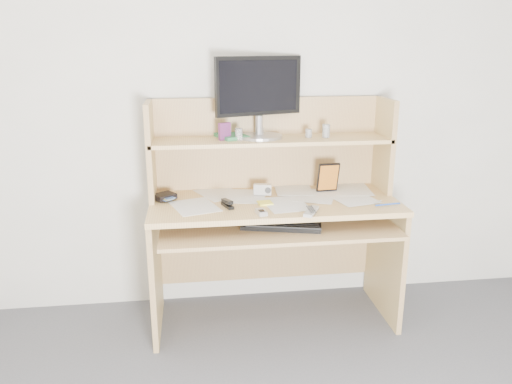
{
  "coord_description": "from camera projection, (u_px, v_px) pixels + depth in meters",
  "views": [
    {
      "loc": [
        -0.45,
        -1.18,
        1.6
      ],
      "look_at": [
        -0.11,
        1.43,
        0.82
      ],
      "focal_mm": 35.0,
      "sensor_mm": 36.0,
      "label": 1
    }
  ],
  "objects": [
    {
      "name": "chip_stack_c",
      "position": [
        309.0,
        133.0,
        2.9
      ],
      "size": [
        0.05,
        0.05,
        0.05
      ],
      "primitive_type": "cylinder",
      "rotation": [
        0.0,
        0.0,
        -0.27
      ],
      "color": "black",
      "rests_on": "desk"
    },
    {
      "name": "blue_pen",
      "position": [
        388.0,
        204.0,
        2.73
      ],
      "size": [
        0.15,
        0.03,
        0.01
      ],
      "primitive_type": "cylinder",
      "rotation": [
        1.57,
        0.0,
        1.73
      ],
      "color": "#1641AB",
      "rests_on": "paper_clutter"
    },
    {
      "name": "shelf_book",
      "position": [
        232.0,
        136.0,
        2.89
      ],
      "size": [
        0.2,
        0.24,
        0.02
      ],
      "primitive_type": "cube",
      "rotation": [
        0.0,
        0.0,
        0.36
      ],
      "color": "#317C54",
      "rests_on": "desk"
    },
    {
      "name": "wallet",
      "position": [
        164.0,
        196.0,
        2.84
      ],
      "size": [
        0.15,
        0.14,
        0.03
      ],
      "primitive_type": "cube",
      "rotation": [
        0.0,
        0.0,
        0.63
      ],
      "color": "black",
      "rests_on": "paper_clutter"
    },
    {
      "name": "tv_remote",
      "position": [
        311.0,
        211.0,
        2.6
      ],
      "size": [
        0.11,
        0.16,
        0.02
      ],
      "primitive_type": "cube",
      "rotation": [
        0.0,
        0.0,
        -0.48
      ],
      "color": "#9E9E99",
      "rests_on": "paper_clutter"
    },
    {
      "name": "desk",
      "position": [
        272.0,
        205.0,
        2.92
      ],
      "size": [
        1.4,
        0.7,
        1.3
      ],
      "color": "tan",
      "rests_on": "floor"
    },
    {
      "name": "paper_clutter",
      "position": [
        274.0,
        200.0,
        2.83
      ],
      "size": [
        1.32,
        0.54,
        0.01
      ],
      "primitive_type": "cube",
      "color": "silver",
      "rests_on": "desk"
    },
    {
      "name": "chip_stack_a",
      "position": [
        260.0,
        132.0,
        2.91
      ],
      "size": [
        0.06,
        0.06,
        0.06
      ],
      "primitive_type": "cylinder",
      "rotation": [
        0.0,
        0.0,
        -0.37
      ],
      "color": "black",
      "rests_on": "desk"
    },
    {
      "name": "sticky_note_pad",
      "position": [
        265.0,
        203.0,
        2.77
      ],
      "size": [
        0.08,
        0.08,
        0.01
      ],
      "primitive_type": "cube",
      "rotation": [
        0.0,
        0.0,
        0.11
      ],
      "color": "yellow",
      "rests_on": "desk"
    },
    {
      "name": "keyboard",
      "position": [
        281.0,
        225.0,
        2.7
      ],
      "size": [
        0.45,
        0.26,
        0.03
      ],
      "rotation": [
        0.0,
        0.0,
        -0.26
      ],
      "color": "black",
      "rests_on": "desk"
    },
    {
      "name": "chip_stack_d",
      "position": [
        326.0,
        131.0,
        2.88
      ],
      "size": [
        0.06,
        0.06,
        0.08
      ],
      "primitive_type": "cylinder",
      "rotation": [
        0.0,
        0.0,
        0.31
      ],
      "color": "white",
      "rests_on": "desk"
    },
    {
      "name": "chip_stack_b",
      "position": [
        239.0,
        134.0,
        2.81
      ],
      "size": [
        0.04,
        0.04,
        0.07
      ],
      "primitive_type": "cylinder",
      "rotation": [
        0.0,
        0.0,
        0.06
      ],
      "color": "white",
      "rests_on": "desk"
    },
    {
      "name": "game_case",
      "position": [
        328.0,
        177.0,
        2.95
      ],
      "size": [
        0.13,
        0.02,
        0.18
      ],
      "primitive_type": "cube",
      "rotation": [
        0.0,
        0.0,
        0.08
      ],
      "color": "black",
      "rests_on": "paper_clutter"
    },
    {
      "name": "card_box",
      "position": [
        225.0,
        131.0,
        2.81
      ],
      "size": [
        0.07,
        0.05,
        0.1
      ],
      "primitive_type": "cube",
      "rotation": [
        0.0,
        0.0,
        0.49
      ],
      "color": "maroon",
      "rests_on": "desk"
    },
    {
      "name": "monitor",
      "position": [
        259.0,
        95.0,
        2.85
      ],
      "size": [
        0.51,
        0.27,
        0.46
      ],
      "rotation": [
        0.0,
        0.0,
        0.32
      ],
      "color": "#A9A9AE",
      "rests_on": "desk"
    },
    {
      "name": "digital_camera",
      "position": [
        263.0,
        189.0,
        2.91
      ],
      "size": [
        0.11,
        0.06,
        0.06
      ],
      "primitive_type": "cube",
      "rotation": [
        0.0,
        0.0,
        -0.19
      ],
      "color": "#B4B4B7",
      "rests_on": "paper_clutter"
    },
    {
      "name": "back_wall",
      "position": [
        266.0,
        105.0,
        2.99
      ],
      "size": [
        3.6,
        0.04,
        2.5
      ],
      "primitive_type": "cube",
      "color": "silver",
      "rests_on": "floor"
    },
    {
      "name": "flip_phone",
      "position": [
        261.0,
        211.0,
        2.59
      ],
      "size": [
        0.06,
        0.09,
        0.02
      ],
      "primitive_type": "cube",
      "rotation": [
        0.0,
        0.0,
        0.18
      ],
      "color": "silver",
      "rests_on": "paper_clutter"
    },
    {
      "name": "stapler",
      "position": [
        227.0,
        203.0,
        2.71
      ],
      "size": [
        0.07,
        0.12,
        0.04
      ],
      "primitive_type": "cube",
      "rotation": [
        0.0,
        0.0,
        0.33
      ],
      "color": "black",
      "rests_on": "paper_clutter"
    }
  ]
}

